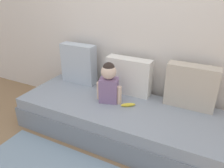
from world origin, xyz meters
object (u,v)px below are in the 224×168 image
at_px(throw_pillow_center, 129,76).
at_px(banana, 128,105).
at_px(throw_pillow_left, 79,64).
at_px(couch, 116,119).
at_px(toddler, 109,82).
at_px(throw_pillow_right, 191,87).

height_order(throw_pillow_center, banana, throw_pillow_center).
bearing_deg(throw_pillow_left, couch, -24.66).
bearing_deg(toddler, couch, -16.89).
xyz_separation_m(throw_pillow_left, toddler, (0.62, -0.30, -0.02)).
distance_m(throw_pillow_left, throw_pillow_right, 1.48).
xyz_separation_m(throw_pillow_left, throw_pillow_right, (1.48, 0.00, -0.02)).
height_order(throw_pillow_left, throw_pillow_center, throw_pillow_left).
bearing_deg(throw_pillow_left, throw_pillow_right, 0.00).
bearing_deg(banana, throw_pillow_right, 27.51).
bearing_deg(banana, toddler, 177.26).
bearing_deg(banana, throw_pillow_left, 160.14).
height_order(throw_pillow_center, throw_pillow_right, throw_pillow_right).
relative_size(throw_pillow_left, throw_pillow_center, 0.95).
relative_size(throw_pillow_center, banana, 3.30).
bearing_deg(throw_pillow_left, banana, -19.86).
relative_size(throw_pillow_left, throw_pillow_right, 0.99).
distance_m(throw_pillow_right, banana, 0.72).
relative_size(couch, toddler, 4.92).
relative_size(couch, throw_pillow_left, 4.45).
xyz_separation_m(couch, throw_pillow_right, (0.74, 0.34, 0.45)).
relative_size(couch, throw_pillow_center, 4.25).
bearing_deg(couch, throw_pillow_left, 155.34).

